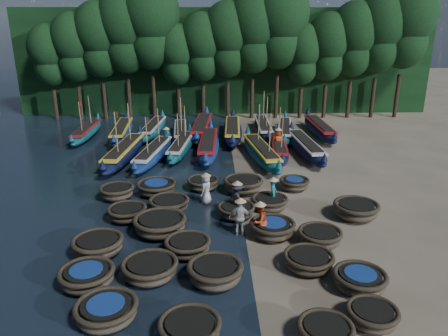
{
  "coord_description": "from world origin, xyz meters",
  "views": [
    {
      "loc": [
        -1.49,
        -20.84,
        9.37
      ],
      "look_at": [
        -0.79,
        2.02,
        1.3
      ],
      "focal_mm": 35.0,
      "sensor_mm": 36.0,
      "label": 1
    }
  ],
  "objects_px": {
    "coracle_20": "(117,192)",
    "long_boat_12": "(180,132)",
    "coracle_3": "(325,332)",
    "long_boat_5": "(208,145)",
    "coracle_2": "(190,329)",
    "long_boat_15": "(263,128)",
    "coracle_18": "(270,202)",
    "fisherman_0": "(206,188)",
    "coracle_21": "(157,187)",
    "fisherman_3": "(237,199)",
    "long_boat_2": "(124,152)",
    "long_boat_7": "(279,148)",
    "coracle_22": "(203,183)",
    "long_boat_10": "(122,131)",
    "long_boat_6": "(261,152)",
    "long_boat_17": "(319,128)",
    "coracle_23": "(243,185)",
    "long_boat_11": "(153,129)",
    "coracle_12": "(188,246)",
    "long_boat_8": "(305,147)",
    "fisherman_4": "(240,216)",
    "coracle_14": "(320,237)",
    "coracle_19": "(356,210)",
    "fisherman_2": "(260,220)",
    "fisherman_5": "(167,138)",
    "coracle_11": "(160,224)",
    "coracle_24": "(294,183)",
    "long_boat_9": "(87,132)",
    "long_boat_3": "(153,153)",
    "long_boat_4": "(181,146)",
    "coracle_8": "(309,260)",
    "coracle_10": "(98,245)",
    "long_boat_13": "(202,128)",
    "coracle_9": "(360,280)",
    "coracle_1": "(106,311)",
    "coracle_7": "(215,272)",
    "coracle_17": "(236,211)",
    "coracle_13": "(272,228)",
    "long_boat_16": "(285,131)",
    "fisherman_6": "(278,140)",
    "coracle_6": "(150,269)",
    "coracle_4": "(372,315)"
  },
  "relations": [
    {
      "from": "coracle_20",
      "to": "long_boat_12",
      "type": "bearing_deg",
      "value": 77.89
    },
    {
      "from": "coracle_3",
      "to": "long_boat_5",
      "type": "height_order",
      "value": "long_boat_5"
    },
    {
      "from": "coracle_2",
      "to": "long_boat_15",
      "type": "height_order",
      "value": "long_boat_15"
    },
    {
      "from": "coracle_18",
      "to": "fisherman_0",
      "type": "distance_m",
      "value": 3.35
    },
    {
      "from": "coracle_21",
      "to": "fisherman_3",
      "type": "relative_size",
      "value": 1.36
    },
    {
      "from": "long_boat_2",
      "to": "long_boat_7",
      "type": "distance_m",
      "value": 10.67
    },
    {
      "from": "coracle_22",
      "to": "long_boat_10",
      "type": "relative_size",
      "value": 0.26
    },
    {
      "from": "long_boat_6",
      "to": "fisherman_3",
      "type": "bearing_deg",
      "value": -112.55
    },
    {
      "from": "coracle_21",
      "to": "long_boat_17",
      "type": "xyz_separation_m",
      "value": [
        11.88,
        12.13,
        0.15
      ]
    },
    {
      "from": "coracle_22",
      "to": "long_boat_17",
      "type": "xyz_separation_m",
      "value": [
        9.34,
        11.52,
        0.18
      ]
    },
    {
      "from": "coracle_23",
      "to": "long_boat_11",
      "type": "height_order",
      "value": "long_boat_11"
    },
    {
      "from": "coracle_12",
      "to": "long_boat_8",
      "type": "distance_m",
      "value": 15.44
    },
    {
      "from": "coracle_23",
      "to": "fisherman_4",
      "type": "bearing_deg",
      "value": -95.73
    },
    {
      "from": "coracle_14",
      "to": "coracle_19",
      "type": "xyz_separation_m",
      "value": [
        2.37,
        2.54,
        0.06
      ]
    },
    {
      "from": "coracle_14",
      "to": "coracle_21",
      "type": "height_order",
      "value": "coracle_21"
    },
    {
      "from": "fisherman_2",
      "to": "fisherman_5",
      "type": "xyz_separation_m",
      "value": [
        -5.36,
        13.92,
        -0.08
      ]
    },
    {
      "from": "coracle_11",
      "to": "coracle_24",
      "type": "xyz_separation_m",
      "value": [
        7.0,
        5.06,
        -0.1
      ]
    },
    {
      "from": "long_boat_8",
      "to": "coracle_23",
      "type": "bearing_deg",
      "value": -130.11
    },
    {
      "from": "long_boat_9",
      "to": "coracle_22",
      "type": "bearing_deg",
      "value": -48.42
    },
    {
      "from": "long_boat_3",
      "to": "fisherman_0",
      "type": "relative_size",
      "value": 4.32
    },
    {
      "from": "long_boat_4",
      "to": "long_boat_3",
      "type": "bearing_deg",
      "value": -128.44
    },
    {
      "from": "long_boat_4",
      "to": "fisherman_2",
      "type": "distance_m",
      "value": 13.37
    },
    {
      "from": "coracle_8",
      "to": "coracle_10",
      "type": "relative_size",
      "value": 0.86
    },
    {
      "from": "coracle_14",
      "to": "long_boat_15",
      "type": "bearing_deg",
      "value": 90.9
    },
    {
      "from": "long_boat_13",
      "to": "fisherman_2",
      "type": "height_order",
      "value": "fisherman_2"
    },
    {
      "from": "coracle_9",
      "to": "coracle_1",
      "type": "bearing_deg",
      "value": -170.38
    },
    {
      "from": "long_boat_4",
      "to": "coracle_11",
      "type": "bearing_deg",
      "value": -83.33
    },
    {
      "from": "coracle_19",
      "to": "long_boat_10",
      "type": "bearing_deg",
      "value": 133.21
    },
    {
      "from": "coracle_7",
      "to": "fisherman_3",
      "type": "xyz_separation_m",
      "value": [
        1.14,
        5.76,
        0.42
      ]
    },
    {
      "from": "long_boat_7",
      "to": "long_boat_17",
      "type": "bearing_deg",
      "value": 55.72
    },
    {
      "from": "coracle_12",
      "to": "long_boat_17",
      "type": "bearing_deg",
      "value": 62.02
    },
    {
      "from": "coracle_7",
      "to": "coracle_12",
      "type": "distance_m",
      "value": 2.37
    },
    {
      "from": "long_boat_8",
      "to": "fisherman_0",
      "type": "height_order",
      "value": "fisherman_0"
    },
    {
      "from": "long_boat_7",
      "to": "coracle_17",
      "type": "bearing_deg",
      "value": -104.91
    },
    {
      "from": "coracle_10",
      "to": "fisherman_0",
      "type": "height_order",
      "value": "fisherman_0"
    },
    {
      "from": "coracle_13",
      "to": "long_boat_16",
      "type": "height_order",
      "value": "long_boat_16"
    },
    {
      "from": "fisherman_6",
      "to": "coracle_11",
      "type": "bearing_deg",
      "value": -126.99
    },
    {
      "from": "coracle_6",
      "to": "long_boat_3",
      "type": "bearing_deg",
      "value": 96.41
    },
    {
      "from": "coracle_24",
      "to": "coracle_6",
      "type": "bearing_deg",
      "value": -129.22
    },
    {
      "from": "long_boat_2",
      "to": "long_boat_10",
      "type": "bearing_deg",
      "value": 108.66
    },
    {
      "from": "coracle_9",
      "to": "long_boat_2",
      "type": "distance_m",
      "value": 18.71
    },
    {
      "from": "long_boat_17",
      "to": "fisherman_2",
      "type": "xyz_separation_m",
      "value": [
        -6.78,
        -17.29,
        0.33
      ]
    },
    {
      "from": "coracle_19",
      "to": "coracle_21",
      "type": "bearing_deg",
      "value": 161.87
    },
    {
      "from": "long_boat_9",
      "to": "long_boat_13",
      "type": "xyz_separation_m",
      "value": [
        9.23,
        0.67,
        0.1
      ]
    },
    {
      "from": "coracle_13",
      "to": "long_boat_17",
      "type": "distance_m",
      "value": 18.22
    },
    {
      "from": "coracle_18",
      "to": "long_boat_7",
      "type": "bearing_deg",
      "value": 78.8
    },
    {
      "from": "coracle_22",
      "to": "long_boat_2",
      "type": "bearing_deg",
      "value": 135.14
    },
    {
      "from": "coracle_4",
      "to": "long_boat_17",
      "type": "bearing_deg",
      "value": 80.63
    },
    {
      "from": "coracle_19",
      "to": "long_boat_10",
      "type": "distance_m",
      "value": 20.6
    },
    {
      "from": "fisherman_2",
      "to": "fisherman_5",
      "type": "relative_size",
      "value": 1.09
    }
  ]
}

